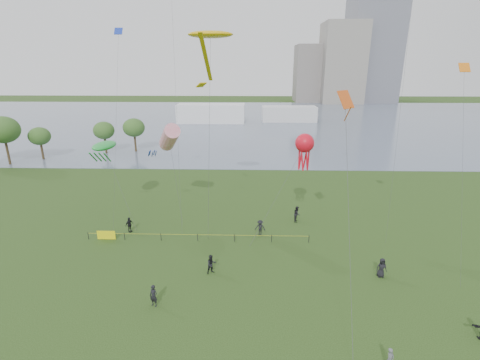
{
  "coord_description": "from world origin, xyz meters",
  "views": [
    {
      "loc": [
        0.88,
        -20.62,
        18.15
      ],
      "look_at": [
        0.0,
        10.0,
        8.0
      ],
      "focal_mm": 26.0,
      "sensor_mm": 36.0,
      "label": 1
    }
  ],
  "objects_px": {
    "fence": "(142,236)",
    "kite_flyer": "(390,359)",
    "kite_octopus": "(305,144)",
    "kite_stingray": "(210,35)"
  },
  "relations": [
    {
      "from": "kite_flyer",
      "to": "kite_stingray",
      "type": "relative_size",
      "value": 0.07
    },
    {
      "from": "fence",
      "to": "kite_flyer",
      "type": "bearing_deg",
      "value": -38.56
    },
    {
      "from": "kite_octopus",
      "to": "fence",
      "type": "bearing_deg",
      "value": -151.29
    },
    {
      "from": "kite_flyer",
      "to": "kite_stingray",
      "type": "xyz_separation_m",
      "value": [
        -12.91,
        20.37,
        20.2
      ]
    },
    {
      "from": "kite_octopus",
      "to": "kite_stingray",
      "type": "bearing_deg",
      "value": -167.28
    },
    {
      "from": "kite_stingray",
      "to": "kite_octopus",
      "type": "bearing_deg",
      "value": -28.54
    },
    {
      "from": "fence",
      "to": "kite_flyer",
      "type": "height_order",
      "value": "kite_flyer"
    },
    {
      "from": "kite_flyer",
      "to": "kite_stingray",
      "type": "height_order",
      "value": "kite_stingray"
    },
    {
      "from": "kite_flyer",
      "to": "kite_octopus",
      "type": "distance_m",
      "value": 21.57
    },
    {
      "from": "fence",
      "to": "kite_flyer",
      "type": "xyz_separation_m",
      "value": [
        20.51,
        -16.36,
        0.24
      ]
    }
  ]
}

